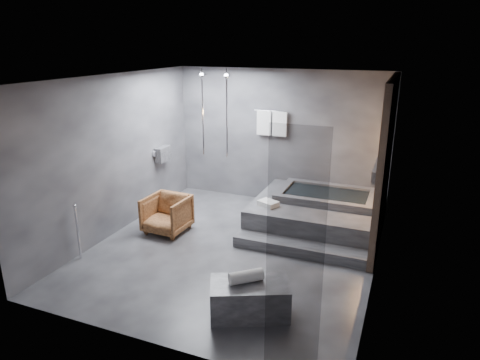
% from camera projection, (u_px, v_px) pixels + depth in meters
% --- Properties ---
extents(room, '(5.00, 5.04, 2.82)m').
position_uv_depth(room, '(262.00, 148.00, 6.68)').
color(room, '#2C2C2F').
rests_on(room, ground).
extents(tub_deck, '(2.20, 2.00, 0.50)m').
position_uv_depth(tub_deck, '(315.00, 214.00, 7.98)').
color(tub_deck, '#313134').
rests_on(tub_deck, ground).
extents(tub_step, '(2.20, 0.36, 0.18)m').
position_uv_depth(tub_step, '(299.00, 248.00, 6.98)').
color(tub_step, '#313134').
rests_on(tub_step, ground).
extents(concrete_bench, '(1.12, 0.90, 0.44)m').
position_uv_depth(concrete_bench, '(250.00, 299.00, 5.39)').
color(concrete_bench, '#38373A').
rests_on(concrete_bench, ground).
extents(driftwood_chair, '(0.76, 0.78, 0.68)m').
position_uv_depth(driftwood_chair, '(167.00, 214.00, 7.72)').
color(driftwood_chair, '#4D2913').
rests_on(driftwood_chair, ground).
extents(rolled_towel, '(0.43, 0.40, 0.16)m').
position_uv_depth(rolled_towel, '(246.00, 277.00, 5.33)').
color(rolled_towel, white).
rests_on(rolled_towel, concrete_bench).
extents(deck_towel, '(0.40, 0.36, 0.09)m').
position_uv_depth(deck_towel, '(268.00, 203.00, 7.67)').
color(deck_towel, silver).
rests_on(deck_towel, tub_deck).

